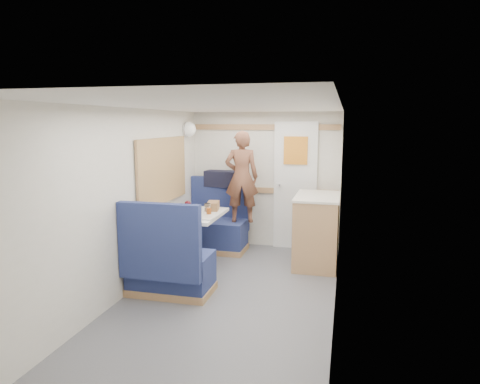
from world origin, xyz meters
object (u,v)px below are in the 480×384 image
(tray, at_px, (205,216))
(wine_glass, at_px, (188,204))
(bench_far, at_px, (216,229))
(beer_glass, at_px, (209,212))
(bench_near, at_px, (169,268))
(cheese_block, at_px, (196,215))
(tumbler_left, at_px, (175,215))
(pepper_grinder, at_px, (191,208))
(salt_grinder, at_px, (196,208))
(duffel_bag, at_px, (222,179))
(tumbler_right, at_px, (207,208))
(dome_light, at_px, (189,129))
(dinette_table, at_px, (196,225))
(orange_fruit, at_px, (196,212))
(galley_counter, at_px, (317,230))
(person, at_px, (242,177))
(bread_loaf, at_px, (213,206))

(tray, relative_size, wine_glass, 2.22)
(bench_far, height_order, beer_glass, bench_far)
(bench_near, xyz_separation_m, cheese_block, (0.09, 0.62, 0.46))
(tumbler_left, bearing_deg, pepper_grinder, 84.63)
(cheese_block, bearing_deg, salt_grinder, 109.19)
(duffel_bag, bearing_deg, tumbler_left, -89.73)
(tumbler_right, bearing_deg, wine_glass, -151.07)
(tumbler_left, xyz_separation_m, pepper_grinder, (0.04, 0.44, -0.00))
(dome_light, bearing_deg, dinette_table, -65.35)
(orange_fruit, bearing_deg, galley_counter, 27.02)
(tray, distance_m, pepper_grinder, 0.35)
(person, relative_size, bread_loaf, 4.97)
(dome_light, distance_m, bread_loaf, 1.26)
(bread_loaf, bearing_deg, bench_near, -97.46)
(bench_far, height_order, tumbler_right, bench_far)
(pepper_grinder, bearing_deg, person, 58.03)
(duffel_bag, bearing_deg, orange_fruit, -82.45)
(dinette_table, relative_size, tumbler_left, 8.82)
(bench_far, height_order, bench_near, same)
(tray, xyz_separation_m, salt_grinder, (-0.22, 0.30, 0.03))
(dome_light, bearing_deg, person, -2.31)
(duffel_bag, relative_size, bread_loaf, 1.90)
(cheese_block, bearing_deg, tumbler_left, -148.56)
(duffel_bag, bearing_deg, cheese_block, -81.24)
(tumbler_right, xyz_separation_m, pepper_grinder, (-0.21, -0.01, -0.01))
(person, bearing_deg, pepper_grinder, 46.54)
(bench_far, distance_m, cheese_block, 1.20)
(salt_grinder, bearing_deg, pepper_grinder, -117.19)
(bench_far, relative_size, pepper_grinder, 10.23)
(orange_fruit, relative_size, pepper_grinder, 0.76)
(wine_glass, xyz_separation_m, tumbler_right, (0.22, 0.12, -0.06))
(galley_counter, relative_size, bread_loaf, 3.56)
(orange_fruit, height_order, salt_grinder, orange_fruit)
(person, distance_m, tumbler_right, 0.85)
(duffel_bag, distance_m, cheese_block, 1.39)
(dome_light, height_order, tumbler_left, dome_light)
(cheese_block, bearing_deg, wine_glass, 132.49)
(galley_counter, height_order, tumbler_left, galley_counter)
(orange_fruit, distance_m, beer_glass, 0.17)
(dinette_table, distance_m, cheese_block, 0.32)
(galley_counter, height_order, wine_glass, galley_counter)
(tray, relative_size, orange_fruit, 4.77)
(tumbler_left, height_order, beer_glass, tumbler_left)
(tray, xyz_separation_m, beer_glass, (0.02, 0.09, 0.04))
(tumbler_left, relative_size, bread_loaf, 0.40)
(dome_light, xyz_separation_m, person, (0.78, -0.03, -0.66))
(bench_near, bearing_deg, bench_far, 90.00)
(pepper_grinder, bearing_deg, bread_loaf, 41.93)
(tray, xyz_separation_m, bread_loaf, (-0.03, 0.43, 0.04))
(bench_far, bearing_deg, salt_grinder, -93.04)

